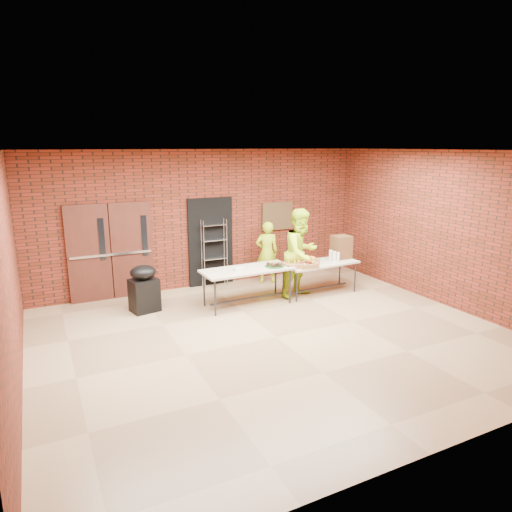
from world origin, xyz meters
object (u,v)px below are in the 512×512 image
at_px(table_right, 320,265).
at_px(coffee_dispenser, 341,247).
at_px(volunteer_man, 301,253).
at_px(wire_rack, 214,253).
at_px(covered_grill, 144,288).
at_px(volunteer_woman, 267,252).
at_px(table_left, 247,272).

bearing_deg(table_right, coffee_dispenser, 8.17).
relative_size(table_right, volunteer_man, 0.91).
distance_m(wire_rack, coffee_dispenser, 2.98).
height_order(table_right, volunteer_man, volunteer_man).
bearing_deg(covered_grill, table_right, -20.22).
bearing_deg(volunteer_man, covered_grill, 151.89).
bearing_deg(volunteer_woman, table_right, 135.57).
distance_m(wire_rack, table_left, 1.57).
distance_m(table_right, covered_grill, 3.88).
height_order(table_left, covered_grill, covered_grill).
height_order(wire_rack, table_right, wire_rack).
relative_size(wire_rack, covered_grill, 1.68).
distance_m(coffee_dispenser, volunteer_woman, 1.78).
xyz_separation_m(table_right, volunteer_man, (-0.48, 0.03, 0.32)).
distance_m(wire_rack, table_right, 2.50).
height_order(table_right, volunteer_woman, volunteer_woman).
bearing_deg(coffee_dispenser, table_right, -168.57).
relative_size(coffee_dispenser, covered_grill, 0.55).
height_order(wire_rack, volunteer_woman, wire_rack).
relative_size(wire_rack, table_left, 0.84).
bearing_deg(covered_grill, table_left, -27.20).
xyz_separation_m(table_left, table_right, (1.80, -0.02, -0.06)).
distance_m(table_left, coffee_dispenser, 2.48).
relative_size(table_right, volunteer_woman, 1.18).
xyz_separation_m(volunteer_woman, volunteer_man, (0.19, -1.25, 0.22)).
xyz_separation_m(covered_grill, volunteer_man, (3.35, -0.56, 0.50)).
bearing_deg(table_right, wire_rack, 137.31).
height_order(wire_rack, coffee_dispenser, wire_rack).
height_order(covered_grill, volunteer_woman, volunteer_woman).
relative_size(covered_grill, volunteer_man, 0.49).
distance_m(table_left, covered_grill, 2.13).
distance_m(wire_rack, covered_grill, 2.18).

